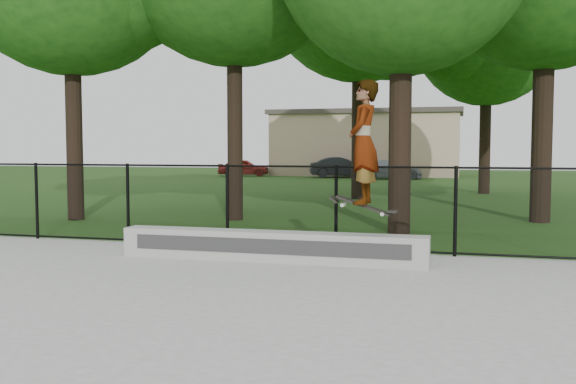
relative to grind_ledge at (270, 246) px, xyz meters
name	(u,v)px	position (x,y,z in m)	size (l,w,h in m)	color
ground	(6,347)	(-1.17, -4.70, -0.30)	(100.00, 100.00, 0.00)	#254D15
concrete_slab	(6,344)	(-1.17, -4.70, -0.27)	(14.00, 12.00, 0.06)	gray
grind_ledge	(270,246)	(0.00, 0.00, 0.00)	(4.95, 0.40, 0.47)	#999995
car_a	(244,167)	(-10.67, 29.66, 0.27)	(1.33, 3.28, 1.12)	maroon
car_b	(341,167)	(-4.20, 29.20, 0.33)	(1.33, 3.44, 1.25)	black
car_c	(389,169)	(-1.16, 28.07, 0.27)	(1.58, 3.58, 1.13)	gray
skater_airborne	(364,144)	(1.49, -0.10, 1.62)	(0.81, 0.69, 2.07)	black
chainlink_fence	(227,205)	(-1.17, 1.20, 0.52)	(16.06, 0.06, 1.50)	black
distant_building	(367,143)	(-3.17, 33.30, 1.87)	(12.40, 6.40, 4.30)	tan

